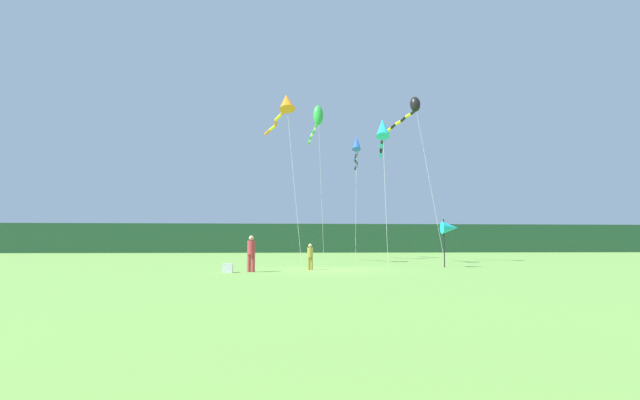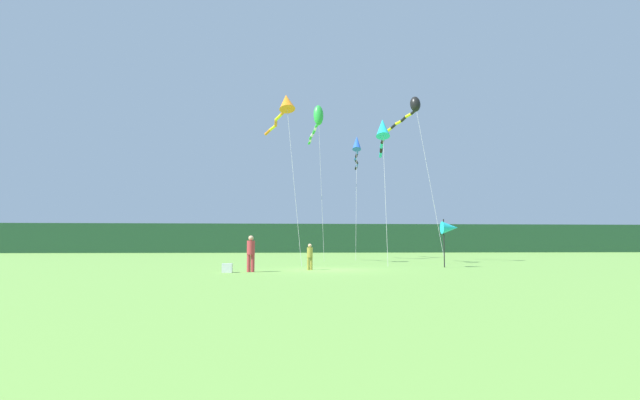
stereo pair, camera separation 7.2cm
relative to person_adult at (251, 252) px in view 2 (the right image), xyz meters
name	(u,v)px [view 2 (the right image)]	position (x,y,z in m)	size (l,w,h in m)	color
ground_plane	(329,270)	(3.77, 1.46, -0.94)	(120.00, 120.00, 0.00)	#6B9E42
distant_treeline	(300,238)	(3.77, 46.46, 1.09)	(108.00, 3.84, 4.07)	#1E4228
person_adult	(251,252)	(0.00, 0.00, 0.00)	(0.37, 0.37, 1.68)	#B23338
person_child	(310,255)	(2.82, 1.46, -0.21)	(0.29, 0.29, 1.30)	olive
cooler_box	(227,268)	(-1.03, -0.37, -0.74)	(0.45, 0.38, 0.41)	silver
banner_flag_pole	(450,228)	(10.70, 3.46, 1.23)	(0.90, 0.70, 2.67)	black
kite_orange	(285,105)	(1.53, 8.76, 9.61)	(2.57, 7.27, 11.37)	#B2B2B2
kite_cyan	(383,130)	(7.96, 8.07, 7.84)	(1.11, 6.56, 9.67)	#B2B2B2
kite_blue	(357,146)	(7.87, 18.88, 8.96)	(1.43, 8.52, 10.91)	#B2B2B2
kite_black	(412,108)	(10.54, 10.12, 9.96)	(2.26, 6.74, 11.70)	#B2B2B2
kite_green	(318,119)	(4.12, 14.88, 10.35)	(1.13, 5.74, 12.36)	#B2B2B2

